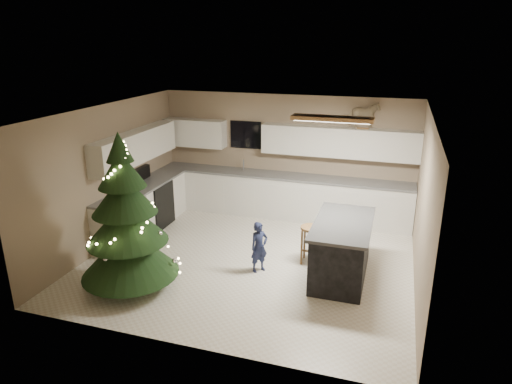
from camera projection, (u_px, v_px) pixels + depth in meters
The scene contains 8 objects.
ground_plane at pixel (250, 260), 8.04m from camera, with size 5.50×5.50×0.00m, color silver.
room_shell at pixel (251, 164), 7.48m from camera, with size 5.52×5.02×2.61m.
cabinetry at pixel (233, 187), 9.55m from camera, with size 5.50×3.20×2.00m.
island at pixel (341, 249), 7.35m from camera, with size 0.90×1.70×0.95m.
bar_stool at pixel (310, 236), 7.80m from camera, with size 0.35×0.35×0.67m.
christmas_tree at pixel (127, 226), 6.88m from camera, with size 1.54×1.49×2.46m.
toddler at pixel (259, 247), 7.53m from camera, with size 0.32×0.21×0.87m, color #1B1A3A.
rocking_horse at pixel (364, 115), 8.96m from camera, with size 0.64×0.40×0.52m.
Camera 1 is at (2.27, -6.87, 3.71)m, focal length 32.00 mm.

